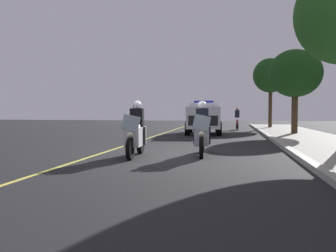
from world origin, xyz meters
The scene contains 9 objects.
ground_plane centered at (0.00, 0.00, 0.00)m, with size 80.00×80.00×0.00m, color black.
curb_strip centered at (0.00, 4.01, 0.07)m, with size 48.00×0.24×0.15m, color #9E9B93.
lane_stripe_center centered at (0.00, -2.15, 0.00)m, with size 48.00×0.12×0.01m, color #E0D14C.
police_motorcycle_lead_left centered at (0.65, -0.82, 0.70)m, with size 2.14×0.61×1.72m.
police_motorcycle_lead_right centered at (-0.05, 1.15, 0.70)m, with size 2.14×0.61×1.72m.
police_suv centered at (-10.30, 0.39, 1.07)m, with size 5.02×2.34×2.05m.
cyclist_background centered at (-14.94, 2.51, 0.84)m, with size 1.76×0.34×1.69m.
tree_far_back centered at (-10.31, 5.74, 3.61)m, with size 3.07×3.07×4.94m.
tree_behind_suv centered at (-17.87, 5.19, 4.28)m, with size 2.80×2.80×5.60m.
Camera 1 is at (10.59, 2.05, 1.38)m, focal length 36.04 mm.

